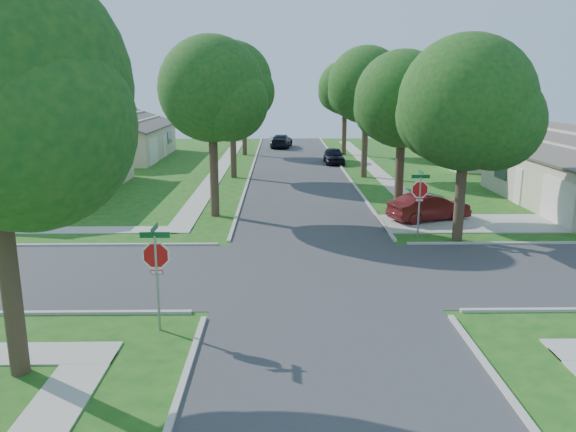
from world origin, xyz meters
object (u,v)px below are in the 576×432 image
Objects in this scene: tree_e_far at (346,90)px; tree_w_far at (244,96)px; tree_e_near at (404,104)px; house_nw_far at (118,141)px; car_driveway at (429,207)px; car_curb_east at (334,156)px; car_curb_west at (281,141)px; house_nw_near at (40,169)px; tree_w_mid at (233,85)px; tree_w_near at (213,94)px; stop_sign_ne at (420,192)px; tree_ne_corner at (468,109)px; tree_e_mid at (367,89)px; house_ne_far at (481,144)px; stop_sign_sw at (156,260)px.

tree_e_far reaches higher than tree_w_far.
tree_e_far reaches higher than tree_e_near.
tree_e_far is 21.31m from house_nw_far.
car_driveway is 20.36m from car_curb_east.
tree_e_near is 25.00m from tree_e_far.
car_curb_west is at bearing 109.30° from car_curb_east.
tree_w_far reaches higher than house_nw_near.
car_driveway is (21.99, -24.16, -0.84)m from house_nw_far.
tree_w_far is at bearing 10.05° from house_nw_far.
tree_w_mid is (-9.39, -13.00, 0.51)m from tree_e_far.
car_driveway is at bearing -6.30° from tree_w_near.
tree_w_mid is 1.19× the size of tree_w_far.
tree_w_mid is 2.43× the size of car_curb_east.
stop_sign_ne is 23.12m from house_nw_near.
tree_e_near is at bearing 108.53° from tree_ne_corner.
tree_w_mid is at bearing 87.24° from car_curb_west.
house_nw_near and house_nw_far have the same top height.
house_nw_far is at bearing 128.81° from tree_ne_corner.
tree_w_near is 25.01m from tree_w_far.
tree_e_far is 26.73m from car_driveway.
tree_e_mid is 22.12m from house_nw_near.
tree_e_near reaches higher than house_ne_far.
car_curb_west is at bearing 83.69° from tree_w_near.
stop_sign_ne reaches higher than car_curb_east.
car_driveway is (21.99, -7.16, -0.84)m from house_nw_near.
tree_w_far reaches higher than car_curb_east.
tree_e_near is 23.30m from house_ne_far.
tree_w_mid is at bearing -158.83° from house_ne_far.
house_nw_near is at bearing 152.17° from tree_w_near.
tree_w_far is at bearing 107.70° from stop_sign_ne.
tree_e_near is 0.95× the size of tree_e_far.
tree_e_near is 12.02m from tree_e_mid.
stop_sign_ne is at bearing -90.20° from tree_e_mid.
tree_w_mid is 2.00× the size of car_curb_west.
stop_sign_sw is 0.32× the size of tree_e_mid.
tree_w_far is (-9.35, 29.31, 3.48)m from stop_sign_ne.
tree_w_near is at bearing -128.08° from tree_e_mid.
house_nw_near is (-20.75, -19.01, -4.46)m from tree_e_far.
car_curb_west is at bearing 28.88° from house_nw_far.
house_nw_far is (-22.35, 27.79, -4.08)m from tree_ne_corner.
tree_w_mid is at bearing 18.05° from car_driveway.
car_curb_west is (3.44, 31.15, -5.42)m from tree_w_near.
tree_e_near reaches higher than tree_w_far.
tree_ne_corner is (1.66, -0.49, 3.56)m from stop_sign_ne.
tree_w_far is at bearing 110.61° from tree_e_near.
stop_sign_ne is 0.22× the size of house_nw_near.
stop_sign_ne is 0.36× the size of tree_e_near.
tree_w_far is 0.59× the size of house_ne_far.
tree_w_near is at bearing 156.44° from tree_ne_corner.
house_nw_near is at bearing 153.54° from stop_sign_ne.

